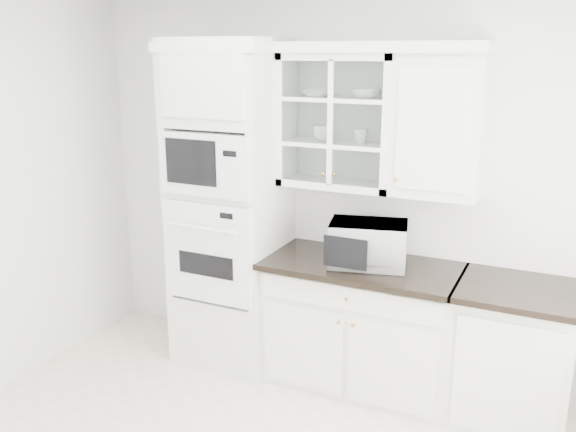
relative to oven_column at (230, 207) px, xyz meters
The scene contains 12 objects.
room_shell 1.37m from the oven_column, 52.79° to the right, with size 4.00×3.50×2.70m.
oven_column is the anchor object (origin of this frame).
base_cabinet_run 1.27m from the oven_column, ahead, with size 1.32×0.67×0.92m.
extra_base_cabinet 2.16m from the oven_column, ahead, with size 0.72×0.67×0.92m.
upper_cabinet_glass 1.03m from the oven_column, 12.10° to the left, with size 0.80×0.33×0.90m.
upper_cabinet_solid 1.60m from the oven_column, ahead, with size 0.55×0.33×0.90m, color white.
crown_molding 1.33m from the oven_column, 11.90° to the left, with size 2.14×0.38×0.07m, color white.
countertop_microwave 1.07m from the oven_column, ahead, with size 0.51×0.42×0.29m, color white.
bowl_a 1.05m from the oven_column, 13.67° to the left, with size 0.20×0.20×0.05m, color white.
bowl_b 1.29m from the oven_column, 10.46° to the left, with size 0.20×0.20×0.06m, color white.
cup_a 0.89m from the oven_column, 13.23° to the left, with size 0.14×0.14×0.11m, color white.
cup_b 1.10m from the oven_column, 10.47° to the left, with size 0.10×0.10×0.09m, color white.
Camera 1 is at (1.50, -2.31, 2.32)m, focal length 38.00 mm.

